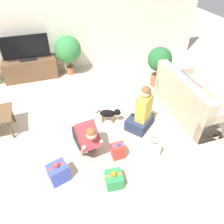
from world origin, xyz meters
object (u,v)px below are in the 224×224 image
(gift_bag_a, at_px, (153,149))
(tv, at_px, (26,49))
(tv_console, at_px, (31,69))
(gift_box_c, at_px, (118,151))
(sofa_right, at_px, (192,100))
(person_kneeling, at_px, (86,137))
(potted_plant_corner_right, at_px, (159,62))
(gift_box_a, at_px, (114,179))
(potted_plant_back_right, at_px, (68,50))
(person_sitting, at_px, (142,113))
(dog, at_px, (110,113))
(gift_box_b, at_px, (58,172))

(gift_bag_a, bearing_deg, tv, 118.60)
(tv_console, height_order, gift_box_c, tv_console)
(sofa_right, distance_m, person_kneeling, 2.35)
(potted_plant_corner_right, bearing_deg, tv, 156.23)
(gift_box_a, bearing_deg, tv, 105.79)
(potted_plant_back_right, relative_size, gift_box_c, 3.09)
(tv_console, xyz_separation_m, person_sitting, (1.96, -2.67, 0.08))
(tv, relative_size, gift_box_c, 3.40)
(dog, bearing_deg, person_kneeling, 156.39)
(tv, bearing_deg, potted_plant_back_right, -2.81)
(gift_box_a, distance_m, gift_box_c, 0.55)
(tv_console, relative_size, person_kneeling, 1.72)
(gift_box_b, bearing_deg, gift_box_c, 7.87)
(person_sitting, distance_m, gift_box_c, 0.90)
(tv_console, distance_m, dog, 2.73)
(tv, height_order, person_kneeling, tv)
(person_kneeling, relative_size, gift_bag_a, 2.01)
(tv_console, distance_m, potted_plant_corner_right, 3.30)
(potted_plant_corner_right, height_order, person_sitting, potted_plant_corner_right)
(person_sitting, bearing_deg, potted_plant_back_right, -108.51)
(gift_box_c, bearing_deg, gift_bag_a, -17.03)
(tv, bearing_deg, person_sitting, -53.70)
(dog, bearing_deg, gift_box_b, 154.22)
(dog, xyz_separation_m, gift_bag_a, (0.42, -1.09, -0.03))
(potted_plant_back_right, height_order, gift_box_b, potted_plant_back_right)
(tv, relative_size, potted_plant_back_right, 1.10)
(dog, relative_size, gift_box_a, 1.64)
(potted_plant_back_right, xyz_separation_m, person_sitting, (0.95, -2.62, -0.33))
(potted_plant_back_right, bearing_deg, dog, -79.52)
(gift_bag_a, bearing_deg, gift_box_b, 178.84)
(person_kneeling, distance_m, person_sitting, 1.17)
(person_sitting, distance_m, gift_box_b, 1.85)
(person_kneeling, relative_size, person_sitting, 0.80)
(sofa_right, bearing_deg, gift_box_a, 119.17)
(potted_plant_back_right, distance_m, person_kneeling, 2.90)
(tv, bearing_deg, gift_bag_a, -61.40)
(tv_console, relative_size, dog, 2.79)
(tv_console, bearing_deg, gift_bag_a, -61.40)
(gift_box_c, bearing_deg, gift_box_b, -172.13)
(gift_box_a, bearing_deg, gift_bag_a, 21.47)
(tv, xyz_separation_m, gift_box_b, (0.27, -3.38, -0.65))
(tv, height_order, gift_box_c, tv)
(potted_plant_corner_right, distance_m, person_sitting, 1.73)
(tv, relative_size, person_kneeling, 1.47)
(tv_console, height_order, gift_box_b, tv_console)
(person_sitting, bearing_deg, gift_box_c, 1.89)
(person_sitting, relative_size, gift_box_b, 2.53)
(potted_plant_corner_right, relative_size, person_kneeling, 1.28)
(tv, relative_size, person_sitting, 1.18)
(gift_box_a, bearing_deg, gift_box_c, 64.04)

